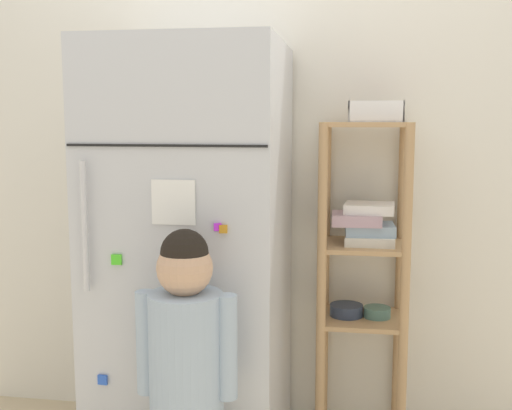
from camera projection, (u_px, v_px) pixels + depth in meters
kitchen_wall_back at (266, 183)px, 2.68m from camera, size 2.61×0.03×2.10m
refrigerator at (194, 257)px, 2.39m from camera, size 0.68×0.71×1.60m
child_standing at (186, 353)px, 1.94m from camera, size 0.32×0.24×0.99m
pantry_shelf_unit at (363, 255)px, 2.47m from camera, size 0.34×0.32×1.31m
fruit_bin at (376, 112)px, 2.40m from camera, size 0.21×0.17×0.08m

